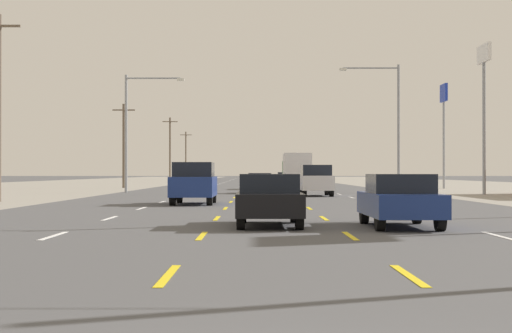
% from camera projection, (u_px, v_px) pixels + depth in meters
% --- Properties ---
extents(ground_plane, '(572.00, 572.00, 0.00)m').
position_uv_depth(ground_plane, '(259.00, 190.00, 71.05)').
color(ground_plane, '#4C4C4F').
extents(lane_markings, '(10.64, 227.60, 0.01)m').
position_uv_depth(lane_markings, '(257.00, 184.00, 109.54)').
color(lane_markings, white).
rests_on(lane_markings, ground).
extents(sedan_inner_right_nearest, '(1.80, 4.50, 1.46)m').
position_uv_depth(sedan_inner_right_nearest, '(397.00, 200.00, 22.73)').
color(sedan_inner_right_nearest, navy).
rests_on(sedan_inner_right_nearest, ground).
extents(sedan_center_turn_near, '(1.80, 4.50, 1.46)m').
position_uv_depth(sedan_center_turn_near, '(267.00, 199.00, 23.26)').
color(sedan_center_turn_near, black).
rests_on(sedan_center_turn_near, ground).
extents(suv_inner_left_mid, '(1.98, 4.90, 1.98)m').
position_uv_depth(suv_inner_left_mid, '(192.00, 183.00, 39.25)').
color(suv_inner_left_mid, navy).
rests_on(suv_inner_left_mid, ground).
extents(suv_inner_right_midfar, '(1.98, 4.90, 1.98)m').
position_uv_depth(suv_inner_right_midfar, '(314.00, 180.00, 53.13)').
color(suv_inner_right_midfar, silver).
rests_on(suv_inner_right_midfar, ground).
extents(sedan_center_turn_far, '(1.80, 4.50, 1.46)m').
position_uv_depth(sedan_center_turn_far, '(258.00, 183.00, 59.92)').
color(sedan_center_turn_far, navy).
rests_on(sedan_center_turn_far, ground).
extents(box_truck_inner_right_farther, '(2.40, 7.20, 3.23)m').
position_uv_depth(box_truck_inner_right_farther, '(294.00, 169.00, 76.08)').
color(box_truck_inner_right_farther, '#235B2D').
rests_on(box_truck_inner_right_farther, ground).
extents(hatchback_inner_right_farthest, '(1.72, 3.90, 1.54)m').
position_uv_depth(hatchback_inner_right_farthest, '(281.00, 177.00, 123.73)').
color(hatchback_inner_right_farthest, '#4C196B').
rests_on(hatchback_inner_right_farthest, ground).
extents(pole_sign_right_row_1, '(0.24, 2.77, 10.14)m').
position_uv_depth(pole_sign_right_row_1, '(482.00, 80.00, 55.95)').
color(pole_sign_right_row_1, gray).
rests_on(pole_sign_right_row_1, ground).
extents(pole_sign_right_row_2, '(0.24, 2.27, 9.78)m').
position_uv_depth(pole_sign_right_row_2, '(441.00, 109.00, 77.59)').
color(pole_sign_right_row_2, gray).
rests_on(pole_sign_right_row_2, ground).
extents(streetlight_left_row_1, '(4.42, 0.26, 8.78)m').
position_uv_depth(streetlight_left_row_1, '(131.00, 123.00, 61.64)').
color(streetlight_left_row_1, gray).
rests_on(streetlight_left_row_1, ground).
extents(streetlight_right_row_1, '(4.49, 0.26, 9.54)m').
position_uv_depth(streetlight_right_row_1, '(390.00, 118.00, 61.70)').
color(streetlight_right_row_1, gray).
rests_on(streetlight_right_row_1, ground).
extents(utility_pole_left_row_1, '(2.20, 0.26, 8.21)m').
position_uv_depth(utility_pole_left_row_1, '(121.00, 144.00, 80.88)').
color(utility_pole_left_row_1, brown).
rests_on(utility_pole_left_row_1, ground).
extents(utility_pole_left_row_2, '(2.20, 0.26, 9.50)m').
position_uv_depth(utility_pole_left_row_2, '(168.00, 149.00, 120.49)').
color(utility_pole_left_row_2, brown).
rests_on(utility_pole_left_row_2, ground).
extents(utility_pole_left_row_3, '(2.20, 0.26, 9.28)m').
position_uv_depth(utility_pole_left_row_3, '(184.00, 155.00, 158.04)').
color(utility_pole_left_row_3, brown).
rests_on(utility_pole_left_row_3, ground).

